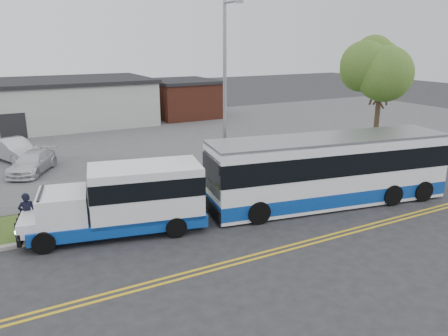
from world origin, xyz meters
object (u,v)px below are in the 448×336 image
transit_bus (329,170)px  parked_car_a (14,150)px  streetlight_near (225,94)px  shuttle_bus (128,198)px  pedestrian (27,214)px  tree_east (382,68)px  parked_car_b (32,163)px

transit_bus → parked_car_a: bearing=139.6°
streetlight_near → shuttle_bus: bearing=-158.6°
shuttle_bus → pedestrian: (-3.81, 1.45, -0.52)m
streetlight_near → parked_car_a: streetlight_near is taller
tree_east → transit_bus: tree_east is taller
shuttle_bus → transit_bus: (9.62, -1.32, 0.18)m
transit_bus → pedestrian: 13.73m
tree_east → parked_car_b: bearing=157.0°
shuttle_bus → pedestrian: 4.11m
pedestrian → parked_car_b: bearing=-91.5°
parked_car_a → parked_car_b: 3.58m
transit_bus → pedestrian: (-13.43, 2.77, -0.69)m
shuttle_bus → pedestrian: bearing=171.1°
tree_east → streetlight_near: 11.05m
streetlight_near → parked_car_b: (-8.60, 8.58, -4.51)m
tree_east → pedestrian: tree_east is taller
tree_east → parked_car_b: (-19.60, 8.31, -5.48)m
shuttle_bus → parked_car_b: size_ratio=1.79×
shuttle_bus → parked_car_a: size_ratio=1.71×
transit_bus → pedestrian: bearing=177.9°
pedestrian → tree_east: bearing=-172.2°
tree_east → shuttle_bus: 17.64m
parked_car_a → streetlight_near: bearing=-76.2°
parked_car_b → pedestrian: bearing=-67.6°
tree_east → streetlight_near: size_ratio=0.88×
parked_car_a → parked_car_b: bearing=-101.6°
transit_bus → parked_car_a: (-13.18, 15.67, -0.85)m
pedestrian → parked_car_a: pedestrian is taller
streetlight_near → pedestrian: streetlight_near is taller
pedestrian → streetlight_near: bearing=-170.3°
tree_east → parked_car_a: (-20.37, 11.81, -5.36)m
pedestrian → parked_car_a: bearing=-86.4°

